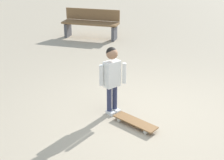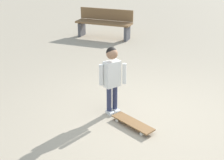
% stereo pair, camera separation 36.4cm
% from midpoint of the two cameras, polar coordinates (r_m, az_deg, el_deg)
% --- Properties ---
extents(ground_plane, '(50.00, 50.00, 0.00)m').
position_cam_midpoint_polar(ground_plane, '(4.68, 9.00, -7.20)').
color(ground_plane, tan).
extents(child_person, '(0.28, 0.38, 1.06)m').
position_cam_midpoint_polar(child_person, '(4.52, 2.32, 1.19)').
color(child_person, '#2D3351').
rests_on(child_person, ground).
extents(skateboard, '(0.54, 0.68, 0.07)m').
position_cam_midpoint_polar(skateboard, '(4.43, 6.29, -8.06)').
color(skateboard, olive).
rests_on(skateboard, ground).
extents(street_bench, '(0.63, 1.64, 0.80)m').
position_cam_midpoint_polar(street_bench, '(8.79, -0.22, 10.65)').
color(street_bench, brown).
rests_on(street_bench, ground).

